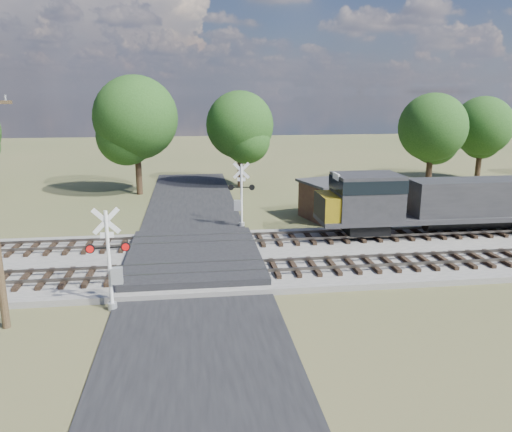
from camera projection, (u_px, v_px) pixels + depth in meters
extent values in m
plane|color=#46512B|center=(194.00, 266.00, 26.44)|extent=(160.00, 160.00, 0.00)
cube|color=gray|center=(372.00, 252.00, 28.15)|extent=(140.00, 10.00, 0.30)
cube|color=black|center=(194.00, 265.00, 26.43)|extent=(7.00, 60.00, 0.08)
cube|color=#262628|center=(194.00, 257.00, 26.84)|extent=(7.00, 9.00, 0.62)
cube|color=black|center=(235.00, 270.00, 24.67)|extent=(44.00, 2.60, 0.18)
cube|color=#554F49|center=(395.00, 264.00, 24.96)|extent=(140.00, 0.08, 0.15)
cube|color=#554F49|center=(384.00, 255.00, 26.34)|extent=(140.00, 0.08, 0.15)
cube|color=black|center=(227.00, 241.00, 29.48)|extent=(44.00, 2.60, 0.18)
cube|color=#554F49|center=(362.00, 237.00, 29.77)|extent=(140.00, 0.08, 0.15)
cube|color=#554F49|center=(354.00, 230.00, 31.15)|extent=(140.00, 0.08, 0.15)
cylinder|color=silver|center=(109.00, 261.00, 20.56)|extent=(0.15, 0.15, 4.31)
cylinder|color=#97999C|center=(112.00, 306.00, 21.05)|extent=(0.39, 0.39, 0.32)
cube|color=silver|center=(106.00, 221.00, 20.15)|extent=(1.13, 0.13, 1.13)
cube|color=silver|center=(106.00, 221.00, 20.15)|extent=(1.13, 0.13, 1.13)
cube|color=silver|center=(107.00, 235.00, 20.29)|extent=(0.54, 0.08, 0.24)
cube|color=black|center=(108.00, 248.00, 20.42)|extent=(1.72, 0.20, 0.06)
cylinder|color=red|center=(90.00, 249.00, 20.28)|extent=(0.40, 0.14, 0.39)
cylinder|color=red|center=(126.00, 247.00, 20.56)|extent=(0.40, 0.14, 0.39)
cube|color=#97999C|center=(117.00, 276.00, 20.78)|extent=(0.51, 0.36, 0.70)
cylinder|color=silver|center=(242.00, 196.00, 33.48)|extent=(0.15, 0.15, 4.31)
cylinder|color=#97999C|center=(242.00, 225.00, 33.97)|extent=(0.39, 0.39, 0.32)
cube|color=silver|center=(241.00, 171.00, 33.07)|extent=(1.12, 0.19, 1.13)
cube|color=silver|center=(241.00, 171.00, 33.07)|extent=(1.12, 0.19, 1.13)
cube|color=silver|center=(241.00, 179.00, 33.21)|extent=(0.54, 0.10, 0.24)
cube|color=black|center=(241.00, 187.00, 33.34)|extent=(1.72, 0.29, 0.06)
cylinder|color=red|center=(252.00, 187.00, 33.34)|extent=(0.40, 0.16, 0.39)
cylinder|color=red|center=(231.00, 187.00, 33.34)|extent=(0.40, 0.16, 0.39)
cube|color=#97999C|center=(238.00, 205.00, 33.64)|extent=(0.52, 0.38, 0.70)
cube|color=#46261E|center=(333.00, 201.00, 35.98)|extent=(4.54, 4.54, 2.57)
cube|color=#323234|center=(333.00, 182.00, 35.65)|extent=(4.99, 4.99, 0.18)
cylinder|color=black|center=(138.00, 165.00, 44.26)|extent=(0.56, 0.56, 5.20)
sphere|color=#193A12|center=(136.00, 118.00, 43.25)|extent=(7.28, 7.28, 7.28)
cylinder|color=black|center=(240.00, 163.00, 47.97)|extent=(0.56, 0.56, 4.55)
sphere|color=#193A12|center=(240.00, 125.00, 47.08)|extent=(6.37, 6.37, 6.37)
cylinder|color=black|center=(429.00, 166.00, 46.59)|extent=(0.56, 0.56, 4.45)
sphere|color=#193A12|center=(433.00, 127.00, 45.72)|extent=(6.23, 6.23, 6.23)
cylinder|color=black|center=(479.00, 160.00, 51.49)|extent=(0.56, 0.56, 4.28)
sphere|color=#193A12|center=(483.00, 126.00, 50.66)|extent=(5.99, 5.99, 5.99)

